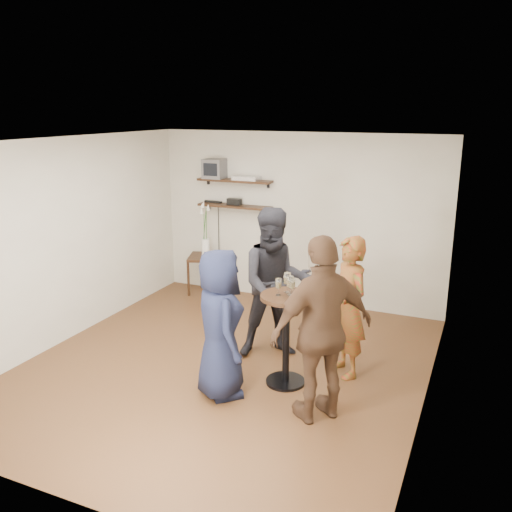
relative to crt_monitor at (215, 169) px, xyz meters
The scene contains 18 objects.
room 2.82m from the crt_monitor, 60.54° to the right, with size 4.58×5.08×2.68m.
shelf_upper 0.38m from the crt_monitor, ahead, with size 1.20×0.25×0.04m, color black.
shelf_lower 0.66m from the crt_monitor, ahead, with size 1.20×0.25×0.04m, color black.
crt_monitor is the anchor object (origin of this frame).
dvd_deck 0.56m from the crt_monitor, ahead, with size 0.40×0.24×0.06m, color silver.
radio 0.60m from the crt_monitor, ahead, with size 0.22×0.10×0.10m, color black.
power_strip 0.54m from the crt_monitor, 143.81° to the left, with size 0.30×0.05×0.03m, color black.
side_table 1.50m from the crt_monitor, 120.09° to the right, with size 0.68×0.68×0.64m.
vase_lilies 1.11m from the crt_monitor, 120.19° to the right, with size 0.19×0.19×0.91m.
drinks_table 3.52m from the crt_monitor, 48.98° to the right, with size 0.56×0.56×1.03m.
wine_glass_fl 3.35m from the crt_monitor, 50.54° to the right, with size 0.06×0.06×0.18m.
wine_glass_fr 3.42m from the crt_monitor, 48.38° to the right, with size 0.07×0.07×0.20m.
wine_glass_bl 3.29m from the crt_monitor, 48.44° to the right, with size 0.07×0.07×0.22m.
wine_glass_br 3.38m from the crt_monitor, 48.45° to the right, with size 0.07×0.07×0.21m.
person_plaid 3.54m from the crt_monitor, 36.23° to the right, with size 0.59×0.39×1.61m, color #B41814.
person_dark 2.76m from the crt_monitor, 46.03° to the right, with size 0.89×0.69×1.83m, color black.
person_navy 3.56m from the crt_monitor, 61.68° to the right, with size 0.77×0.50×1.59m, color black.
person_brown 4.13m from the crt_monitor, 47.71° to the right, with size 1.08×0.45×1.84m, color #4C3220.
Camera 1 is at (2.67, -5.16, 2.95)m, focal length 38.00 mm.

